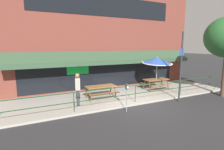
{
  "coord_description": "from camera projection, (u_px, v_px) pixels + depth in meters",
  "views": [
    {
      "loc": [
        -5.27,
        -7.63,
        3.21
      ],
      "look_at": [
        -0.82,
        1.6,
        1.5
      ],
      "focal_mm": 28.0,
      "sensor_mm": 36.0,
      "label": 1
    }
  ],
  "objects": [
    {
      "name": "picnic_table_left",
      "position": [
        101.0,
        89.0,
        10.38
      ],
      "size": [
        1.8,
        1.42,
        0.76
      ],
      "color": "brown",
      "rests_on": "patio_deck"
    },
    {
      "name": "ground_plane",
      "position": [
        138.0,
        105.0,
        9.56
      ],
      "size": [
        120.0,
        120.0,
        0.0
      ],
      "primitive_type": "plane",
      "color": "#2D2D30"
    },
    {
      "name": "street_sign_pole",
      "position": [
        181.0,
        67.0,
        9.92
      ],
      "size": [
        0.28,
        0.09,
        3.99
      ],
      "color": "#2D2D33",
      "rests_on": "ground"
    },
    {
      "name": "patio_umbrella_centre",
      "position": [
        157.0,
        61.0,
        12.29
      ],
      "size": [
        2.14,
        2.14,
        2.38
      ],
      "color": "#B7B2A8",
      "rests_on": "patio_deck"
    },
    {
      "name": "picnic_table_centre",
      "position": [
        156.0,
        81.0,
        12.54
      ],
      "size": [
        1.8,
        1.42,
        0.76
      ],
      "color": "brown",
      "rests_on": "patio_deck"
    },
    {
      "name": "pedestrian_walking",
      "position": [
        78.0,
        88.0,
        9.12
      ],
      "size": [
        0.32,
        0.61,
        1.71
      ],
      "color": "#333338",
      "rests_on": "patio_deck"
    },
    {
      "name": "restaurant_building",
      "position": [
        106.0,
        32.0,
        12.63
      ],
      "size": [
        15.0,
        1.6,
        8.45
      ],
      "color": "brown",
      "rests_on": "ground"
    },
    {
      "name": "patio_deck",
      "position": [
        121.0,
        95.0,
        11.33
      ],
      "size": [
        15.0,
        4.0,
        0.1
      ],
      "primitive_type": "cube",
      "color": "#ADA89E",
      "rests_on": "ground"
    },
    {
      "name": "patio_railing",
      "position": [
        135.0,
        90.0,
        9.7
      ],
      "size": [
        13.84,
        0.04,
        0.97
      ],
      "color": "#194723",
      "rests_on": "patio_deck"
    },
    {
      "name": "parking_meter_near",
      "position": [
        127.0,
        89.0,
        8.43
      ],
      "size": [
        0.15,
        0.16,
        1.42
      ],
      "color": "gray",
      "rests_on": "ground"
    }
  ]
}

